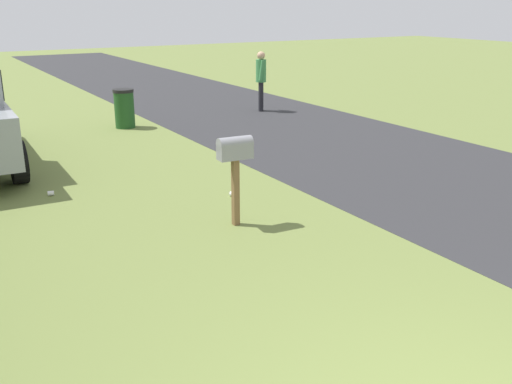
# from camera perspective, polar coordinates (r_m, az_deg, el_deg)

# --- Properties ---
(road_asphalt) EXTENTS (60.00, 5.41, 0.01)m
(road_asphalt) POSITION_cam_1_polar(r_m,az_deg,el_deg) (11.88, 14.56, 2.48)
(road_asphalt) COLOR #2D2D30
(road_asphalt) RESTS_ON ground
(mailbox) EXTENTS (0.23, 0.51, 1.31)m
(mailbox) POSITION_cam_1_polar(r_m,az_deg,el_deg) (8.18, -2.07, 3.64)
(mailbox) COLOR brown
(mailbox) RESTS_ON ground
(trash_bin) EXTENTS (0.53, 0.53, 0.99)m
(trash_bin) POSITION_cam_1_polar(r_m,az_deg,el_deg) (15.42, -12.79, 8.00)
(trash_bin) COLOR #1E4C1E
(trash_bin) RESTS_ON ground
(pedestrian) EXTENTS (0.44, 0.36, 1.73)m
(pedestrian) POSITION_cam_1_polar(r_m,az_deg,el_deg) (17.35, 0.49, 11.23)
(pedestrian) COLOR black
(pedestrian) RESTS_ON ground
(litter_cup_by_mailbox) EXTENTS (0.10, 0.12, 0.08)m
(litter_cup_by_mailbox) POSITION_cam_1_polar(r_m,az_deg,el_deg) (10.33, -19.47, -0.12)
(litter_cup_by_mailbox) COLOR white
(litter_cup_by_mailbox) RESTS_ON ground
(litter_cup_far_scatter) EXTENTS (0.13, 0.12, 0.08)m
(litter_cup_far_scatter) POSITION_cam_1_polar(r_m,az_deg,el_deg) (9.70, -2.27, -0.21)
(litter_cup_far_scatter) COLOR white
(litter_cup_far_scatter) RESTS_ON ground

